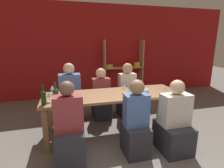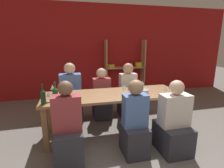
# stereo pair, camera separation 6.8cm
# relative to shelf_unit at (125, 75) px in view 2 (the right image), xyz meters

# --- Properties ---
(wall_back_red) EXTENTS (8.80, 0.06, 2.70)m
(wall_back_red) POSITION_rel_shelf_unit_xyz_m (-0.88, 0.20, 0.71)
(wall_back_red) COLOR #A31919
(wall_back_red) RESTS_ON ground_plane
(shelf_unit) EXTENTS (1.22, 0.30, 1.69)m
(shelf_unit) POSITION_rel_shelf_unit_xyz_m (0.00, 0.00, 0.00)
(shelf_unit) COLOR tan
(shelf_unit) RESTS_ON ground_plane
(dining_table) EXTENTS (2.41, 0.81, 0.74)m
(dining_table) POSITION_rel_shelf_unit_xyz_m (-0.95, -2.21, 0.01)
(dining_table) COLOR olive
(dining_table) RESTS_ON ground_plane
(mixing_bowl) EXTENTS (0.24, 0.24, 0.10)m
(mixing_bowl) POSITION_rel_shelf_unit_xyz_m (-0.49, -2.40, 0.15)
(mixing_bowl) COLOR #B7BABC
(mixing_bowl) RESTS_ON dining_table
(wine_bottle_green) EXTENTS (0.07, 0.07, 0.30)m
(wine_bottle_green) POSITION_rel_shelf_unit_xyz_m (-2.06, -2.48, 0.22)
(wine_bottle_green) COLOR #19381E
(wine_bottle_green) RESTS_ON dining_table
(wine_bottle_dark) EXTENTS (0.08, 0.08, 0.33)m
(wine_bottle_dark) POSITION_rel_shelf_unit_xyz_m (-1.89, -2.51, 0.23)
(wine_bottle_dark) COLOR #1E4C23
(wine_bottle_dark) RESTS_ON dining_table
(wine_glass_empty_a) EXTENTS (0.07, 0.07, 0.19)m
(wine_glass_empty_a) POSITION_rel_shelf_unit_xyz_m (-0.71, -2.37, 0.23)
(wine_glass_empty_a) COLOR white
(wine_glass_empty_a) RESTS_ON dining_table
(wine_glass_empty_b) EXTENTS (0.08, 0.08, 0.14)m
(wine_glass_empty_b) POSITION_rel_shelf_unit_xyz_m (-0.29, -1.95, 0.20)
(wine_glass_empty_b) COLOR white
(wine_glass_empty_b) RESTS_ON dining_table
(wine_glass_empty_c) EXTENTS (0.08, 0.08, 0.16)m
(wine_glass_empty_c) POSITION_rel_shelf_unit_xyz_m (-1.98, -1.96, 0.21)
(wine_glass_empty_c) COLOR white
(wine_glass_empty_c) RESTS_ON dining_table
(wine_glass_white_a) EXTENTS (0.07, 0.07, 0.16)m
(wine_glass_white_a) POSITION_rel_shelf_unit_xyz_m (-0.14, -2.54, 0.22)
(wine_glass_white_a) COLOR white
(wine_glass_white_a) RESTS_ON dining_table
(wine_glass_white_b) EXTENTS (0.07, 0.07, 0.14)m
(wine_glass_white_b) POSITION_rel_shelf_unit_xyz_m (-1.78, -2.53, 0.20)
(wine_glass_white_b) COLOR white
(wine_glass_white_b) RESTS_ON dining_table
(wine_glass_red_a) EXTENTS (0.07, 0.07, 0.16)m
(wine_glass_red_a) POSITION_rel_shelf_unit_xyz_m (-2.00, -2.38, 0.21)
(wine_glass_red_a) COLOR white
(wine_glass_red_a) RESTS_ON dining_table
(wine_glass_white_c) EXTENTS (0.08, 0.08, 0.16)m
(wine_glass_white_c) POSITION_rel_shelf_unit_xyz_m (-0.76, -2.24, 0.21)
(wine_glass_white_c) COLOR white
(wine_glass_white_c) RESTS_ON dining_table
(wine_glass_red_b) EXTENTS (0.08, 0.08, 0.16)m
(wine_glass_red_b) POSITION_rel_shelf_unit_xyz_m (-1.90, -2.20, 0.21)
(wine_glass_red_b) COLOR white
(wine_glass_red_b) RESTS_ON dining_table
(cell_phone) EXTENTS (0.16, 0.16, 0.01)m
(cell_phone) POSITION_rel_shelf_unit_xyz_m (-1.58, -2.29, 0.11)
(cell_phone) COLOR silver
(cell_phone) RESTS_ON dining_table
(person_near_a) EXTENTS (0.34, 0.43, 1.12)m
(person_near_a) POSITION_rel_shelf_unit_xyz_m (-0.80, -2.90, -0.21)
(person_near_a) COLOR #2D2D38
(person_near_a) RESTS_ON ground_plane
(person_far_a) EXTENTS (0.36, 0.45, 1.18)m
(person_far_a) POSITION_rel_shelf_unit_xyz_m (-0.44, -1.53, -0.19)
(person_far_a) COLOR #2D2D38
(person_far_a) RESTS_ON ground_plane
(person_near_b) EXTENTS (0.37, 0.46, 1.15)m
(person_near_b) POSITION_rel_shelf_unit_xyz_m (-1.73, -2.88, -0.21)
(person_near_b) COLOR #2D2D38
(person_near_b) RESTS_ON ground_plane
(person_far_b) EXTENTS (0.37, 0.47, 1.09)m
(person_far_b) POSITION_rel_shelf_unit_xyz_m (-1.02, -1.49, -0.24)
(person_far_b) COLOR #2D2D38
(person_far_b) RESTS_ON ground_plane
(person_near_c) EXTENTS (0.42, 0.53, 1.10)m
(person_near_c) POSITION_rel_shelf_unit_xyz_m (-0.22, -2.97, -0.24)
(person_near_c) COLOR #2D2D38
(person_near_c) RESTS_ON ground_plane
(person_far_c) EXTENTS (0.43, 0.54, 1.21)m
(person_far_c) POSITION_rel_shelf_unit_xyz_m (-1.67, -1.46, -0.20)
(person_far_c) COLOR #2D2D38
(person_far_c) RESTS_ON ground_plane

